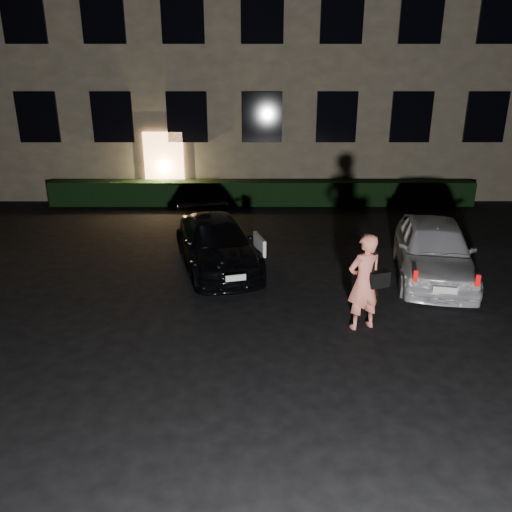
{
  "coord_description": "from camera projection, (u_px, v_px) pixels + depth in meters",
  "views": [
    {
      "loc": [
        -0.23,
        -6.99,
        4.36
      ],
      "look_at": [
        -0.22,
        2.0,
        1.1
      ],
      "focal_mm": 35.0,
      "sensor_mm": 36.0,
      "label": 1
    }
  ],
  "objects": [
    {
      "name": "hatch",
      "position": [
        434.0,
        249.0,
        11.23
      ],
      "size": [
        2.38,
        4.21,
        1.35
      ],
      "rotation": [
        0.0,
        0.0,
        -0.21
      ],
      "color": "silver",
      "rests_on": "ground"
    },
    {
      "name": "building",
      "position": [
        261.0,
        33.0,
        20.11
      ],
      "size": [
        20.0,
        8.11,
        12.0
      ],
      "color": "brown",
      "rests_on": "ground"
    },
    {
      "name": "ground",
      "position": [
        270.0,
        362.0,
        8.06
      ],
      "size": [
        80.0,
        80.0,
        0.0
      ],
      "primitive_type": "plane",
      "color": "black",
      "rests_on": "ground"
    },
    {
      "name": "man",
      "position": [
        365.0,
        282.0,
        8.88
      ],
      "size": [
        0.84,
        0.63,
        1.8
      ],
      "rotation": [
        0.0,
        0.0,
        3.5
      ],
      "color": "#F37E69",
      "rests_on": "ground"
    },
    {
      "name": "hedge",
      "position": [
        262.0,
        193.0,
        17.79
      ],
      "size": [
        15.0,
        0.7,
        0.85
      ],
      "primitive_type": "cube",
      "color": "black",
      "rests_on": "ground"
    },
    {
      "name": "sedan",
      "position": [
        216.0,
        243.0,
        11.95
      ],
      "size": [
        2.61,
        4.28,
        1.16
      ],
      "rotation": [
        0.0,
        0.0,
        0.26
      ],
      "color": "black",
      "rests_on": "ground"
    }
  ]
}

